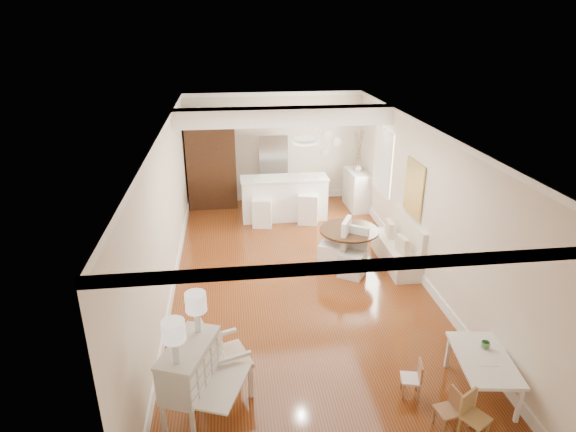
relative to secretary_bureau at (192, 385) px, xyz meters
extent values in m
plane|color=brown|center=(1.70, 3.09, -0.55)|extent=(9.00, 9.00, 0.00)
cube|color=white|center=(1.70, 3.09, 2.25)|extent=(4.50, 9.00, 0.04)
cube|color=beige|center=(1.70, 7.59, 0.85)|extent=(4.50, 0.04, 2.80)
cube|color=beige|center=(1.70, -1.41, 0.85)|extent=(4.50, 0.04, 2.80)
cube|color=beige|center=(-0.55, 3.09, 0.85)|extent=(0.04, 9.00, 2.80)
cube|color=beige|center=(3.95, 3.09, 0.85)|extent=(0.04, 9.00, 2.80)
cube|color=white|center=(1.70, 5.29, 2.07)|extent=(4.50, 0.45, 0.36)
cube|color=tan|center=(3.92, 3.59, 1.00)|extent=(0.04, 0.84, 1.04)
cube|color=white|center=(3.93, 5.49, 1.00)|extent=(0.04, 1.10, 1.40)
cylinder|color=#381E11|center=(0.50, 7.57, 1.30)|extent=(0.30, 0.03, 0.30)
cylinder|color=white|center=(1.70, 2.59, 2.20)|extent=(0.36, 0.36, 0.08)
cube|color=silver|center=(0.00, 0.00, 0.00)|extent=(1.12, 1.13, 1.11)
cube|color=silver|center=(0.39, 0.48, -0.03)|extent=(0.76, 0.76, 1.05)
cube|color=white|center=(3.60, 0.05, -0.28)|extent=(0.80, 1.17, 0.54)
cube|color=#956743|center=(2.93, -0.45, -0.29)|extent=(0.29, 0.29, 0.52)
cube|color=#A27149|center=(2.70, 0.13, -0.30)|extent=(0.29, 0.29, 0.51)
cube|color=tan|center=(3.18, -0.62, -0.27)|extent=(0.38, 0.38, 0.58)
cube|color=silver|center=(3.69, 3.59, -0.06)|extent=(0.52, 1.60, 0.98)
cylinder|color=#412614|center=(2.74, 3.65, -0.17)|extent=(1.37, 1.37, 0.77)
cube|color=silver|center=(2.73, 3.26, -0.09)|extent=(0.62, 0.62, 0.92)
cube|color=white|center=(2.45, 3.58, -0.04)|extent=(0.68, 0.67, 1.04)
cube|color=white|center=(1.80, 6.19, -0.04)|extent=(2.05, 0.65, 1.03)
cube|color=white|center=(1.25, 5.81, -0.02)|extent=(0.49, 0.49, 1.07)
cube|color=white|center=(2.33, 5.86, 0.02)|extent=(0.55, 0.55, 1.15)
cube|color=#381E11|center=(0.10, 7.27, 0.60)|extent=(1.20, 0.60, 2.30)
imported|color=silver|center=(2.00, 7.24, 0.35)|extent=(0.75, 0.65, 1.80)
cube|color=silver|center=(3.70, 6.67, -0.07)|extent=(0.49, 1.03, 0.97)
imported|color=#549155|center=(3.70, 0.24, 0.03)|extent=(0.14, 0.14, 0.09)
imported|color=white|center=(3.71, 6.69, 0.50)|extent=(0.19, 0.19, 0.17)
camera|label=1|loc=(0.56, -4.49, 3.90)|focal=30.00mm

